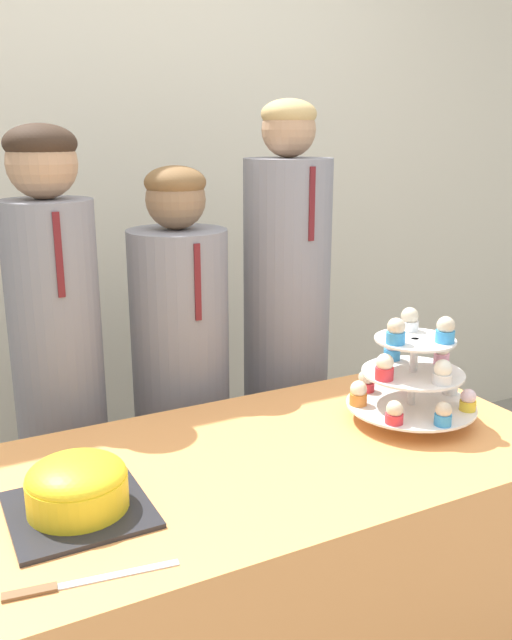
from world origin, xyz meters
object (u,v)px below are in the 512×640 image
object	(u,v)px
cake_knife	(63,586)
student_0	(61,401)
cupcake_stand	(412,374)
student_1	(182,405)
student_2	(286,358)
round_cake	(77,487)

from	to	relation	value
cake_knife	student_0	world-z (taller)	student_0
cake_knife	cupcake_stand	xyz separation A→B (m)	(0.95, 0.27, 0.13)
cake_knife	student_1	xyz separation A→B (m)	(0.55, 0.87, -0.10)
cake_knife	student_2	size ratio (longest dim) A/B	0.18
student_1	student_2	xyz separation A→B (m)	(0.38, 0.00, 0.10)
cupcake_stand	student_2	world-z (taller)	student_2
student_1	cupcake_stand	bearing A→B (deg)	-56.33
student_1	student_2	world-z (taller)	student_2
student_0	cake_knife	bearing A→B (deg)	-101.75
student_0	student_2	distance (m)	0.75
student_0	cupcake_stand	bearing A→B (deg)	-38.00
student_0	student_2	bearing A→B (deg)	0.00
cupcake_stand	student_1	xyz separation A→B (m)	(-0.40, 0.60, -0.23)
cupcake_stand	student_1	bearing A→B (deg)	123.67
cake_knife	student_2	bearing A→B (deg)	51.16
cupcake_stand	student_1	world-z (taller)	student_1
student_0	student_1	xyz separation A→B (m)	(0.37, 0.00, -0.08)
round_cake	cupcake_stand	bearing A→B (deg)	3.03
cake_knife	cupcake_stand	distance (m)	1.00
cake_knife	student_1	bearing A→B (deg)	65.67
round_cake	cake_knife	xyz separation A→B (m)	(-0.08, -0.22, -0.05)
round_cake	student_2	bearing A→B (deg)	37.41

